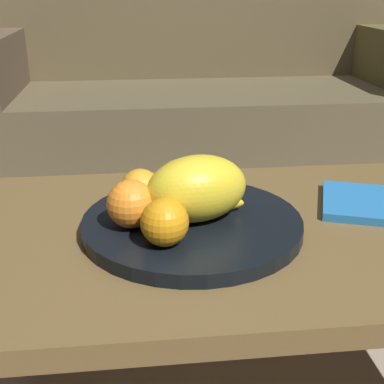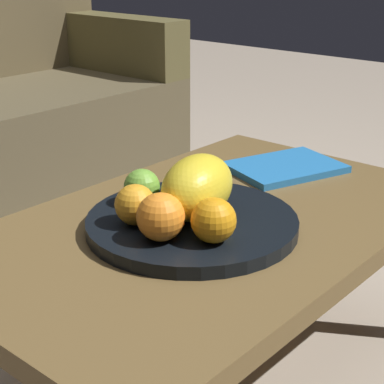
# 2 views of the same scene
# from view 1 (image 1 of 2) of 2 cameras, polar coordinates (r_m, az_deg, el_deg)

# --- Properties ---
(coffee_table) EXTENTS (1.01, 0.62, 0.39)m
(coffee_table) POSITION_cam_1_polar(r_m,az_deg,el_deg) (0.99, 3.36, -6.07)
(coffee_table) COLOR brown
(coffee_table) RESTS_ON ground_plane
(couch) EXTENTS (1.70, 0.70, 0.90)m
(couch) POSITION_cam_1_polar(r_m,az_deg,el_deg) (2.24, 0.90, 9.08)
(couch) COLOR brown
(couch) RESTS_ON ground_plane
(fruit_bowl) EXTENTS (0.40, 0.40, 0.03)m
(fruit_bowl) POSITION_cam_1_polar(r_m,az_deg,el_deg) (0.95, -0.00, -3.48)
(fruit_bowl) COLOR black
(fruit_bowl) RESTS_ON coffee_table
(melon_large_front) EXTENTS (0.21, 0.16, 0.12)m
(melon_large_front) POSITION_cam_1_polar(r_m,az_deg,el_deg) (0.92, 0.54, 0.39)
(melon_large_front) COLOR yellow
(melon_large_front) RESTS_ON fruit_bowl
(orange_front) EXTENTS (0.08, 0.08, 0.08)m
(orange_front) POSITION_cam_1_polar(r_m,az_deg,el_deg) (0.84, -2.98, -3.28)
(orange_front) COLOR orange
(orange_front) RESTS_ON fruit_bowl
(orange_left) EXTENTS (0.08, 0.08, 0.08)m
(orange_left) POSITION_cam_1_polar(r_m,az_deg,el_deg) (0.91, -6.60, -1.29)
(orange_left) COLOR orange
(orange_left) RESTS_ON fruit_bowl
(orange_right) EXTENTS (0.07, 0.07, 0.07)m
(orange_right) POSITION_cam_1_polar(r_m,az_deg,el_deg) (0.98, -5.59, 0.35)
(orange_right) COLOR orange
(orange_right) RESTS_ON fruit_bowl
(apple_front) EXTENTS (0.06, 0.06, 0.06)m
(apple_front) POSITION_cam_1_polar(r_m,az_deg,el_deg) (1.03, 3.02, 0.99)
(apple_front) COLOR olive
(apple_front) RESTS_ON fruit_bowl
(apple_left) EXTENTS (0.07, 0.07, 0.07)m
(apple_left) POSITION_cam_1_polar(r_m,az_deg,el_deg) (1.04, -1.52, 1.62)
(apple_left) COLOR #6AA536
(apple_left) RESTS_ON fruit_bowl
(banana_bunch) EXTENTS (0.17, 0.12, 0.06)m
(banana_bunch) POSITION_cam_1_polar(r_m,az_deg,el_deg) (0.97, 0.61, -0.24)
(banana_bunch) COLOR yellow
(banana_bunch) RESTS_ON fruit_bowl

